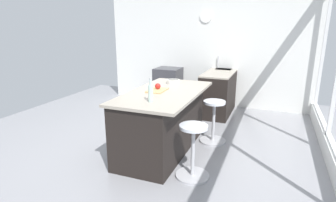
{
  "coord_description": "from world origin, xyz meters",
  "views": [
    {
      "loc": [
        3.75,
        1.62,
        1.93
      ],
      "look_at": [
        0.04,
        0.16,
        0.81
      ],
      "focal_mm": 29.49,
      "sensor_mm": 36.0,
      "label": 1
    }
  ],
  "objects": [
    {
      "name": "fruit_bowl",
      "position": [
        -0.54,
        0.03,
        1.0
      ],
      "size": [
        0.22,
        0.22,
        0.07
      ],
      "color": "silver",
      "rests_on": "kitchen_island"
    },
    {
      "name": "apple_red",
      "position": [
        0.01,
        -0.02,
        1.02
      ],
      "size": [
        0.09,
        0.09,
        0.09
      ],
      "primitive_type": "sphere",
      "color": "red",
      "rests_on": "cutting_board"
    },
    {
      "name": "cutting_board",
      "position": [
        0.05,
        -0.01,
        0.97
      ],
      "size": [
        0.36,
        0.24,
        0.02
      ],
      "primitive_type": "cube",
      "color": "tan",
      "rests_on": "kitchen_island"
    },
    {
      "name": "stool_by_window",
      "position": [
        -0.57,
        0.74,
        0.34
      ],
      "size": [
        0.44,
        0.44,
        0.71
      ],
      "color": "#B7B7BC",
      "rests_on": "ground_plane"
    },
    {
      "name": "oven_range",
      "position": [
        -2.5,
        -0.84,
        0.45
      ],
      "size": [
        0.6,
        0.61,
        0.89
      ],
      "color": "#38383D",
      "rests_on": "ground_plane"
    },
    {
      "name": "stool_middle",
      "position": [
        0.64,
        0.74,
        0.34
      ],
      "size": [
        0.44,
        0.44,
        0.71
      ],
      "color": "#B7B7BC",
      "rests_on": "ground_plane"
    },
    {
      "name": "kitchen_island",
      "position": [
        0.04,
        0.06,
        0.48
      ],
      "size": [
        1.91,
        1.0,
        0.96
      ],
      "color": "black",
      "rests_on": "ground_plane"
    },
    {
      "name": "water_bottle",
      "position": [
        0.63,
        0.15,
        1.08
      ],
      "size": [
        0.06,
        0.06,
        0.31
      ],
      "color": "silver",
      "rests_on": "kitchen_island"
    },
    {
      "name": "sink_cabinet",
      "position": [
        -2.5,
        0.48,
        0.47
      ],
      "size": [
        1.94,
        0.6,
        1.2
      ],
      "color": "black",
      "rests_on": "ground_plane"
    },
    {
      "name": "interior_partition_left",
      "position": [
        -2.85,
        -0.0,
        1.4
      ],
      "size": [
        0.15,
        4.95,
        2.8
      ],
      "color": "silver",
      "rests_on": "ground_plane"
    },
    {
      "name": "ground_plane",
      "position": [
        0.0,
        0.0,
        0.0
      ],
      "size": [
        7.4,
        7.4,
        0.0
      ],
      "primitive_type": "plane",
      "color": "gray"
    }
  ]
}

